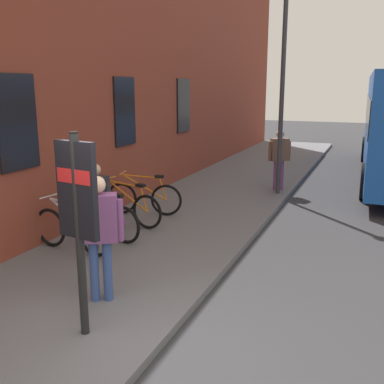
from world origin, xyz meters
name	(u,v)px	position (x,y,z in m)	size (l,w,h in m)	color
ground	(315,224)	(6.00, -1.00, 0.00)	(60.00, 60.00, 0.00)	#2D2D30
sidewalk_pavement	(226,192)	(8.00, 1.75, 0.06)	(24.00, 3.50, 0.12)	slate
station_facade	(173,64)	(8.99, 3.80, 3.63)	(22.00, 0.65, 7.26)	brown
bicycle_end_of_row	(72,230)	(2.31, 2.74, 0.51)	(0.48, 1.76, 0.97)	black
bicycle_by_door	(105,219)	(3.13, 2.59, 0.51)	(0.55, 1.74, 0.97)	black
bicycle_leaning_wall	(127,207)	(4.05, 2.63, 0.51)	(0.48, 1.76, 0.97)	black
bicycle_nearest_sign	(144,198)	(4.89, 2.68, 0.51)	(0.56, 1.74, 0.97)	black
transit_info_sign	(78,204)	(0.10, 0.92, 1.72)	(0.17, 0.56, 2.40)	black
pedestrian_near_bus	(99,226)	(0.90, 1.21, 1.18)	(0.46, 0.59, 1.74)	#334C8C
pedestrian_by_facade	(96,197)	(2.62, 2.41, 1.07)	(0.23, 0.59, 1.55)	#B2A599
pedestrian_crossing_street	(279,153)	(8.61, 0.39, 1.15)	(0.46, 0.56, 1.68)	#723F72
street_lamp	(283,73)	(8.15, 0.30, 3.30)	(0.28, 0.28, 5.40)	#333338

